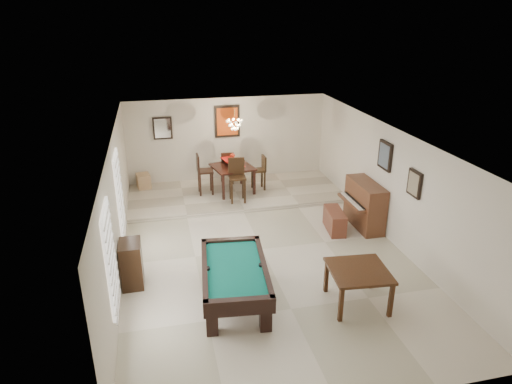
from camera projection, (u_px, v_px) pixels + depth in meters
name	position (u px, v px, depth m)	size (l,w,h in m)	color
ground_plane	(262.00, 250.00, 10.24)	(6.00, 9.00, 0.02)	beige
wall_back	(227.00, 141.00, 13.81)	(6.00, 0.04, 2.60)	silver
wall_front	(347.00, 330.00, 5.68)	(6.00, 0.04, 2.60)	silver
wall_left	(117.00, 208.00, 9.13)	(0.04, 9.00, 2.60)	silver
wall_right	(390.00, 185.00, 10.36)	(0.04, 9.00, 2.60)	silver
ceiling	(263.00, 137.00, 9.26)	(6.00, 9.00, 0.04)	white
dining_step	(236.00, 194.00, 13.15)	(6.00, 2.50, 0.12)	beige
window_left_front	(110.00, 258.00, 7.11)	(0.06, 1.00, 1.70)	white
window_left_rear	(119.00, 193.00, 9.64)	(0.06, 1.00, 1.70)	white
pool_table	(235.00, 285.00, 8.29)	(1.16, 2.14, 0.71)	black
square_table	(357.00, 287.00, 8.23)	(1.03, 1.03, 0.71)	black
upright_piano	(360.00, 205.00, 11.10)	(0.77, 1.37, 1.14)	brown
piano_bench	(335.00, 221.00, 11.02)	(0.36, 0.92, 0.51)	brown
apothecary_chest	(132.00, 264.00, 8.77)	(0.40, 0.60, 0.91)	black
dining_table	(233.00, 177.00, 13.00)	(1.07, 1.07, 0.88)	black
flower_vase	(232.00, 158.00, 12.78)	(0.15, 0.15, 0.25)	#9E1E0D
dining_chair_south	(237.00, 181.00, 12.27)	(0.44, 0.44, 1.18)	black
dining_chair_north	(227.00, 167.00, 13.61)	(0.37, 0.37, 0.99)	black
dining_chair_west	(205.00, 174.00, 12.80)	(0.43, 0.43, 1.15)	black
dining_chair_east	(258.00, 173.00, 13.14)	(0.37, 0.37, 1.00)	black
corner_bench	(144.00, 181.00, 13.36)	(0.36, 0.45, 0.41)	tan
chandelier	(235.00, 121.00, 12.30)	(0.44, 0.44, 0.60)	#FFE5B2
back_painting	(227.00, 121.00, 13.55)	(0.75, 0.06, 0.95)	#D84C14
back_mirror	(163.00, 128.00, 13.20)	(0.55, 0.06, 0.65)	white
right_picture_upper	(385.00, 156.00, 10.40)	(0.06, 0.55, 0.65)	slate
right_picture_lower	(415.00, 184.00, 9.30)	(0.06, 0.45, 0.55)	gray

